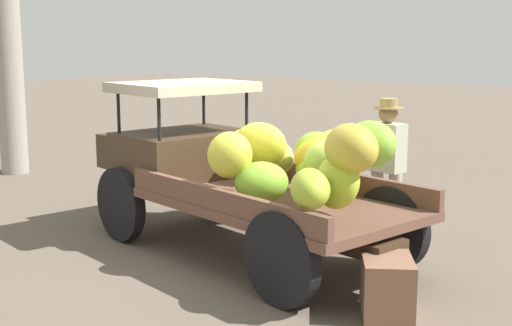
# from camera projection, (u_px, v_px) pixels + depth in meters

# --- Properties ---
(ground_plane) EXTENTS (60.00, 60.00, 0.00)m
(ground_plane) POSITION_uv_depth(u_px,v_px,m) (225.00, 255.00, 7.84)
(ground_plane) COLOR brown
(truck) EXTENTS (4.64, 2.48, 1.89)m
(truck) POSITION_uv_depth(u_px,v_px,m) (241.00, 167.00, 7.83)
(truck) COLOR #3F2E1D
(truck) RESTS_ON ground
(farmer) EXTENTS (0.52, 0.49, 1.73)m
(farmer) POSITION_uv_depth(u_px,v_px,m) (386.00, 162.00, 8.09)
(farmer) COLOR #B5A9AC
(farmer) RESTS_ON ground
(wooden_crate) EXTENTS (0.68, 0.73, 0.52)m
(wooden_crate) POSITION_uv_depth(u_px,v_px,m) (387.00, 287.00, 6.09)
(wooden_crate) COLOR #855F48
(wooden_crate) RESTS_ON ground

